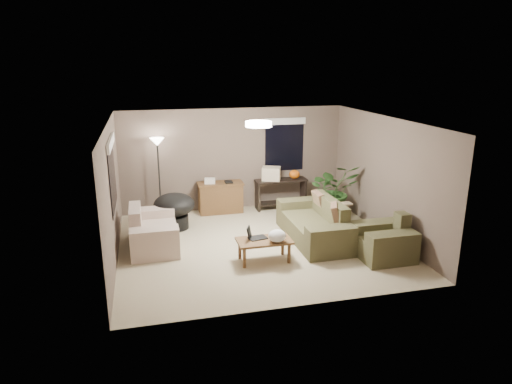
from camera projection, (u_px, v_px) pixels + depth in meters
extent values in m
plane|color=#BCAF8C|center=(258.00, 244.00, 9.27)|extent=(5.50, 5.50, 0.00)
plane|color=white|center=(259.00, 121.00, 8.57)|extent=(5.50, 5.50, 0.00)
plane|color=brown|center=(234.00, 159.00, 11.25)|extent=(5.50, 0.00, 5.50)
plane|color=brown|center=(301.00, 229.00, 6.59)|extent=(5.50, 0.00, 5.50)
plane|color=brown|center=(112.00, 194.00, 8.29)|extent=(0.00, 5.00, 5.00)
plane|color=brown|center=(385.00, 177.00, 9.55)|extent=(0.00, 5.00, 5.00)
cube|color=#4E4B2F|center=(313.00, 230.00, 9.48)|extent=(0.95, 1.48, 0.42)
cube|color=brown|center=(330.00, 209.00, 9.44)|extent=(0.22, 1.48, 0.43)
cube|color=#4E4B2E|center=(331.00, 242.00, 8.59)|extent=(0.95, 0.36, 0.60)
cube|color=#49462B|center=(299.00, 212.00, 10.31)|extent=(0.95, 0.36, 0.60)
cube|color=#8C7251|center=(336.00, 215.00, 9.00)|extent=(0.39, 0.51, 0.47)
cube|color=#8C7251|center=(319.00, 202.00, 9.84)|extent=(0.23, 0.45, 0.47)
cube|color=beige|center=(154.00, 236.00, 9.12)|extent=(0.90, 0.88, 0.42)
cube|color=beige|center=(135.00, 218.00, 8.92)|extent=(0.22, 0.88, 0.43)
cube|color=beige|center=(155.00, 244.00, 8.51)|extent=(0.90, 0.36, 0.60)
cube|color=beige|center=(153.00, 222.00, 9.67)|extent=(0.90, 0.36, 0.60)
cube|color=#47452B|center=(383.00, 246.00, 8.62)|extent=(0.95, 0.28, 0.42)
cube|color=#4E4C2F|center=(402.00, 224.00, 8.58)|extent=(0.22, 0.28, 0.43)
cube|color=#48462B|center=(392.00, 249.00, 8.29)|extent=(0.95, 0.36, 0.60)
cube|color=brown|center=(375.00, 236.00, 8.89)|extent=(0.95, 0.36, 0.60)
cube|color=brown|center=(264.00, 241.00, 8.39)|extent=(1.00, 0.55, 0.04)
cylinder|color=brown|center=(244.00, 258.00, 8.17)|extent=(0.06, 0.06, 0.38)
cylinder|color=brown|center=(289.00, 253.00, 8.36)|extent=(0.06, 0.06, 0.38)
cylinder|color=brown|center=(240.00, 249.00, 8.54)|extent=(0.06, 0.06, 0.38)
cylinder|color=brown|center=(283.00, 245.00, 8.73)|extent=(0.06, 0.06, 0.38)
cube|color=black|center=(258.00, 238.00, 8.45)|extent=(0.37, 0.29, 0.02)
cube|color=black|center=(249.00, 233.00, 8.38)|extent=(0.15, 0.24, 0.22)
ellipsoid|color=white|center=(277.00, 236.00, 8.26)|extent=(0.34, 0.30, 0.23)
cube|color=brown|center=(221.00, 198.00, 11.14)|extent=(1.05, 0.45, 0.71)
cube|color=brown|center=(220.00, 183.00, 11.04)|extent=(1.10, 0.50, 0.04)
cube|color=silver|center=(210.00, 181.00, 10.96)|extent=(0.28, 0.24, 0.12)
cube|color=black|center=(229.00, 182.00, 11.02)|extent=(0.18, 0.22, 0.04)
cube|color=black|center=(281.00, 180.00, 11.34)|extent=(1.30, 0.40, 0.04)
cube|color=black|center=(258.00, 196.00, 11.30)|extent=(0.05, 0.38, 0.71)
cube|color=black|center=(303.00, 193.00, 11.58)|extent=(0.05, 0.38, 0.71)
cube|color=black|center=(281.00, 202.00, 11.50)|extent=(1.25, 0.36, 0.03)
ellipsoid|color=orange|center=(294.00, 174.00, 11.38)|extent=(0.32, 0.32, 0.22)
cube|color=beige|center=(271.00, 174.00, 11.23)|extent=(0.53, 0.47, 0.33)
cylinder|color=black|center=(175.00, 222.00, 10.12)|extent=(0.60, 0.60, 0.30)
ellipsoid|color=black|center=(174.00, 205.00, 10.01)|extent=(1.02, 1.02, 0.50)
cylinder|color=black|center=(162.00, 217.00, 10.82)|extent=(0.28, 0.28, 0.02)
cylinder|color=black|center=(159.00, 181.00, 10.58)|extent=(0.04, 0.04, 1.78)
cone|color=white|center=(157.00, 142.00, 10.32)|extent=(0.32, 0.32, 0.18)
cylinder|color=white|center=(259.00, 124.00, 8.59)|extent=(0.50, 0.50, 0.10)
imported|color=#2D5923|center=(333.00, 196.00, 10.83)|extent=(1.16, 1.29, 1.01)
cube|color=tan|center=(346.00, 223.00, 10.43)|extent=(0.32, 0.32, 0.03)
cylinder|color=tan|center=(346.00, 213.00, 10.36)|extent=(0.12, 0.12, 0.44)
cube|color=tan|center=(347.00, 204.00, 10.30)|extent=(0.22, 0.22, 0.03)
cube|color=black|center=(112.00, 175.00, 8.49)|extent=(0.01, 1.50, 1.30)
cube|color=white|center=(111.00, 143.00, 8.32)|extent=(0.05, 1.56, 0.16)
cube|color=black|center=(284.00, 145.00, 11.45)|extent=(1.00, 0.01, 1.30)
cube|color=white|center=(285.00, 121.00, 11.27)|extent=(1.06, 0.05, 0.16)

